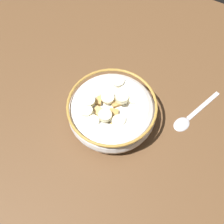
{
  "coord_description": "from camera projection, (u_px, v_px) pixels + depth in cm",
  "views": [
    {
      "loc": [
        -14.28,
        25.19,
        54.49
      ],
      "look_at": [
        0.0,
        0.0,
        3.0
      ],
      "focal_mm": 43.13,
      "sensor_mm": 36.0,
      "label": 1
    }
  ],
  "objects": [
    {
      "name": "ground_plane",
      "position": [
        112.0,
        120.0,
        0.63
      ],
      "size": [
        101.22,
        101.22,
        2.0
      ],
      "primitive_type": "cube",
      "color": "brown"
    },
    {
      "name": "spoon",
      "position": [
        188.0,
        118.0,
        0.61
      ],
      "size": [
        7.04,
        14.95,
        0.8
      ],
      "color": "#B7B7BC",
      "rests_on": "ground_plane"
    },
    {
      "name": "cereal_bowl",
      "position": [
        112.0,
        111.0,
        0.59
      ],
      "size": [
        19.28,
        19.28,
        6.87
      ],
      "color": "white",
      "rests_on": "ground_plane"
    }
  ]
}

